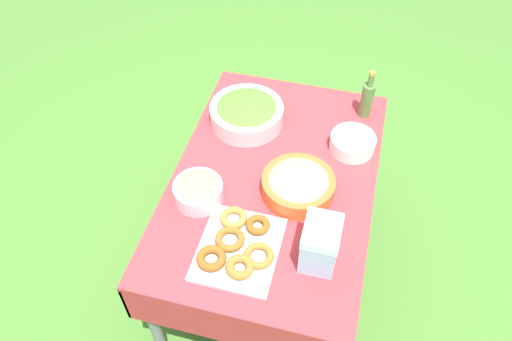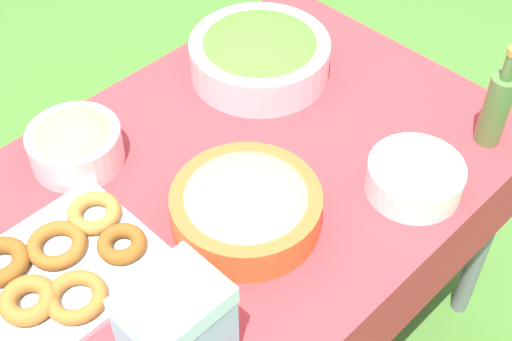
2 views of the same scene
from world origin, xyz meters
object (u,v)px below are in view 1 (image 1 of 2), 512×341
(salad_bowl, at_px, (247,113))
(donut_platter, at_px, (238,247))
(pasta_bowl, at_px, (298,184))
(olive_oil_bottle, at_px, (367,99))
(plate_stack, at_px, (352,143))
(cooler_box, at_px, (320,244))
(bread_bowl, at_px, (198,190))

(salad_bowl, xyz_separation_m, donut_platter, (-0.72, -0.16, -0.04))
(salad_bowl, relative_size, pasta_bowl, 1.13)
(pasta_bowl, xyz_separation_m, olive_oil_bottle, (0.57, -0.22, 0.05))
(plate_stack, bearing_deg, cooler_box, 175.45)
(pasta_bowl, bearing_deg, donut_platter, 153.95)
(olive_oil_bottle, height_order, bread_bowl, olive_oil_bottle)
(salad_bowl, height_order, pasta_bowl, salad_bowl)
(bread_bowl, relative_size, cooler_box, 1.03)
(salad_bowl, bearing_deg, cooler_box, -145.18)
(plate_stack, bearing_deg, pasta_bowl, 149.20)
(donut_platter, xyz_separation_m, cooler_box, (0.04, -0.31, 0.08))
(plate_stack, height_order, cooler_box, cooler_box)
(salad_bowl, height_order, olive_oil_bottle, olive_oil_bottle)
(salad_bowl, height_order, bread_bowl, salad_bowl)
(plate_stack, bearing_deg, olive_oil_bottle, -6.63)
(olive_oil_bottle, bearing_deg, cooler_box, 174.85)
(cooler_box, bearing_deg, olive_oil_bottle, -5.15)
(plate_stack, relative_size, cooler_box, 1.03)
(salad_bowl, bearing_deg, donut_platter, -167.40)
(donut_platter, bearing_deg, plate_stack, -28.39)
(pasta_bowl, relative_size, olive_oil_bottle, 1.20)
(salad_bowl, distance_m, donut_platter, 0.73)
(olive_oil_bottle, distance_m, cooler_box, 0.88)
(donut_platter, bearing_deg, olive_oil_bottle, -23.00)
(salad_bowl, xyz_separation_m, olive_oil_bottle, (0.20, -0.55, 0.04))
(pasta_bowl, xyz_separation_m, plate_stack, (0.32, -0.19, -0.02))
(donut_platter, bearing_deg, bread_bowl, 48.41)
(cooler_box, bearing_deg, pasta_bowl, 24.98)
(pasta_bowl, distance_m, bread_bowl, 0.42)
(donut_platter, xyz_separation_m, olive_oil_bottle, (0.91, -0.39, 0.08))
(salad_bowl, distance_m, pasta_bowl, 0.50)
(pasta_bowl, bearing_deg, salad_bowl, 41.44)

